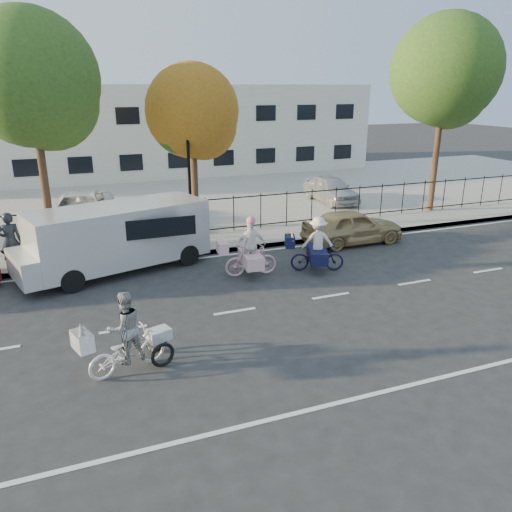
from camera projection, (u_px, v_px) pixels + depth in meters
name	position (u px, v px, depth m)	size (l,w,h in m)	color
ground	(235.00, 311.00, 13.71)	(120.00, 120.00, 0.00)	#333334
road_markings	(235.00, 311.00, 13.71)	(60.00, 9.52, 0.01)	silver
curb	(190.00, 254.00, 18.15)	(60.00, 0.10, 0.15)	#A8A399
sidewalk	(184.00, 246.00, 19.07)	(60.00, 2.20, 0.15)	#A8A399
parking_lot	(146.00, 200.00, 26.94)	(60.00, 15.60, 0.15)	#A8A399
iron_fence	(176.00, 219.00, 19.78)	(58.00, 0.06, 1.50)	black
building	(120.00, 130.00, 34.84)	(34.00, 10.00, 6.00)	silver
lamppost	(189.00, 163.00, 18.88)	(0.36, 0.36, 4.33)	black
street_sign	(129.00, 212.00, 18.63)	(0.85, 0.06, 1.80)	black
zebra_trike	(127.00, 341.00, 10.65)	(2.13, 1.31, 1.83)	white
unicorn_bike	(250.00, 254.00, 16.10)	(1.99, 1.40, 1.99)	beige
bull_bike	(317.00, 249.00, 16.55)	(2.04, 1.45, 1.85)	black
white_van	(117.00, 235.00, 16.42)	(6.63, 3.60, 2.20)	silver
gold_sedan	(352.00, 227.00, 19.47)	(1.61, 4.00, 1.36)	tan
pedestrian	(10.00, 241.00, 16.14)	(0.70, 0.46, 1.93)	black
lot_car_b	(81.00, 210.00, 21.20)	(2.40, 5.20, 1.44)	white
lot_car_d	(331.00, 189.00, 25.87)	(1.59, 3.96, 1.35)	#B2B5BA
tree_west	(36.00, 85.00, 16.89)	(4.60, 4.60, 8.42)	#442D1D
tree_mid	(195.00, 115.00, 19.87)	(3.72, 3.72, 6.82)	#442D1D
tree_east	(447.00, 76.00, 22.47)	(4.93, 4.93, 9.04)	#442D1D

